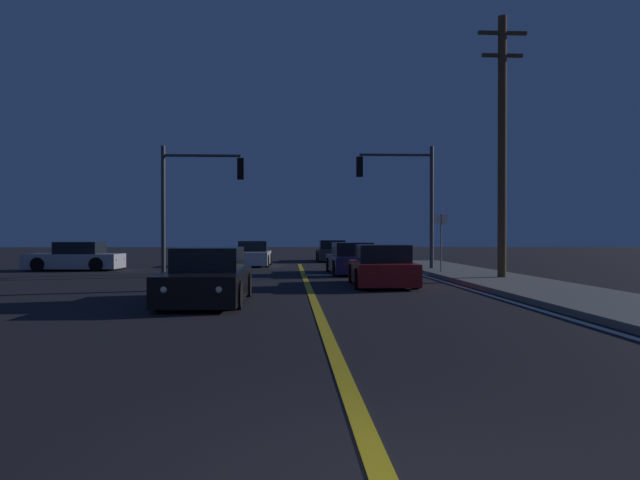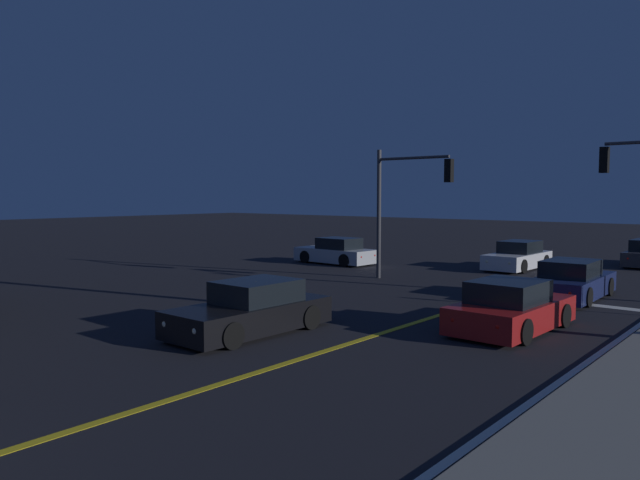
# 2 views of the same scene
# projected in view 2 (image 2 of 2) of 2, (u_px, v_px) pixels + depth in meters

# --- Properties ---
(lane_line_center) EXTENTS (0.20, 37.82, 0.01)m
(lane_line_center) POSITION_uv_depth(u_px,v_px,m) (333.00, 349.00, 13.89)
(lane_line_center) COLOR gold
(lane_line_center) RESTS_ON ground
(lane_line_edge_right) EXTENTS (0.16, 37.82, 0.01)m
(lane_line_edge_right) POSITION_uv_depth(u_px,v_px,m) (544.00, 393.00, 10.80)
(lane_line_edge_right) COLOR silver
(lane_line_edge_right) RESTS_ON ground
(stop_bar) EXTENTS (5.10, 0.50, 0.01)m
(stop_bar) POSITION_uv_depth(u_px,v_px,m) (578.00, 304.00, 19.64)
(stop_bar) COLOR silver
(stop_bar) RESTS_ON ground
(car_side_waiting_navy) EXTENTS (1.98, 4.57, 1.34)m
(car_side_waiting_navy) POSITION_uv_depth(u_px,v_px,m) (572.00, 282.00, 20.56)
(car_side_waiting_navy) COLOR navy
(car_side_waiting_navy) RESTS_ON ground
(car_far_approaching_silver) EXTENTS (4.37, 2.00, 1.34)m
(car_far_approaching_silver) POSITION_uv_depth(u_px,v_px,m) (336.00, 252.00, 31.01)
(car_far_approaching_silver) COLOR #B2B5BA
(car_far_approaching_silver) RESTS_ON ground
(car_lead_oncoming_white) EXTENTS (1.89, 4.40, 1.34)m
(car_lead_oncoming_white) POSITION_uv_depth(u_px,v_px,m) (518.00, 257.00, 28.72)
(car_lead_oncoming_white) COLOR silver
(car_lead_oncoming_white) RESTS_ON ground
(car_mid_block_black) EXTENTS (1.96, 4.46, 1.34)m
(car_mid_block_black) POSITION_uv_depth(u_px,v_px,m) (251.00, 310.00, 15.46)
(car_mid_block_black) COLOR black
(car_mid_block_black) RESTS_ON ground
(car_parked_curb_red) EXTENTS (2.07, 4.22, 1.34)m
(car_parked_curb_red) POSITION_uv_depth(u_px,v_px,m) (511.00, 309.00, 15.70)
(car_parked_curb_red) COLOR maroon
(car_parked_curb_red) RESTS_ON ground
(traffic_signal_far_left) EXTENTS (3.48, 0.28, 5.42)m
(traffic_signal_far_left) POSITION_uv_depth(u_px,v_px,m) (405.00, 193.00, 24.65)
(traffic_signal_far_left) COLOR #38383D
(traffic_signal_far_left) RESTS_ON ground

